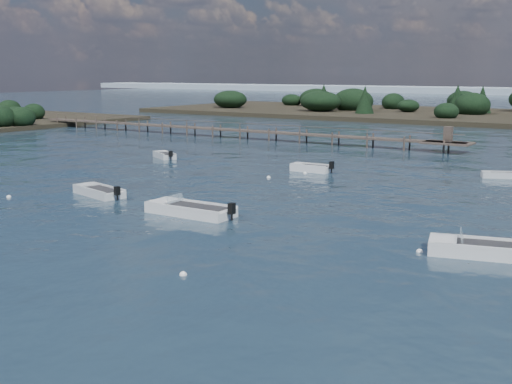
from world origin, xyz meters
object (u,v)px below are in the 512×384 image
Objects in this scene: dinghy_mid_grey at (99,193)px; tender_far_grey at (164,156)px; tender_far_white at (311,169)px; dinghy_mid_white_a at (190,212)px; jetty at (244,131)px; tender_far_grey_b at (499,176)px; dinghy_mid_white_b at (486,252)px.

tender_far_grey is at bearing 118.03° from dinghy_mid_grey.
dinghy_mid_grey is 1.27× the size of tender_far_white.
dinghy_mid_white_a reaches higher than tender_far_white.
tender_far_grey_b is at bearing -22.14° from jetty.
tender_far_white is (7.03, 17.26, 0.02)m from dinghy_mid_grey.
jetty is at bearing 136.20° from tender_far_white.
dinghy_mid_white_b is at bearing 2.59° from dinghy_mid_white_a.
tender_far_white is at bearing 136.64° from dinghy_mid_white_b.
jetty reaches higher than tender_far_grey.
tender_far_white reaches higher than tender_far_grey.
jetty reaches higher than tender_far_grey_b.
dinghy_mid_white_a is 1.22× the size of dinghy_mid_grey.
dinghy_mid_white_a reaches higher than tender_far_grey.
dinghy_mid_white_b is 53.60m from jetty.
dinghy_mid_grey reaches higher than tender_far_grey.
tender_far_white reaches higher than dinghy_mid_grey.
dinghy_mid_white_b is 23.58m from tender_far_grey_b.
dinghy_mid_white_b is at bearing -43.59° from jetty.
dinghy_mid_white_b is 1.95× the size of tender_far_grey_b.
tender_far_grey is 19.93m from jetty.
jetty is at bearing 136.41° from dinghy_mid_white_b.
tender_far_grey_b is at bearing 20.98° from tender_far_white.
jetty is (-20.06, 19.23, 0.80)m from tender_far_white.
tender_far_grey_b is 15.01m from tender_far_white.
tender_far_white is 27.80m from jetty.
tender_far_grey is 0.05× the size of jetty.
dinghy_mid_white_a is 1.03× the size of dinghy_mid_white_b.
jetty is at bearing 157.86° from tender_far_grey_b.
dinghy_mid_white_b reaches higher than tender_far_grey.
dinghy_mid_grey is at bearing -61.97° from tender_far_grey.
dinghy_mid_white_a is at bearing -83.98° from tender_far_white.
jetty is (-22.01, 37.71, 0.81)m from dinghy_mid_white_a.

